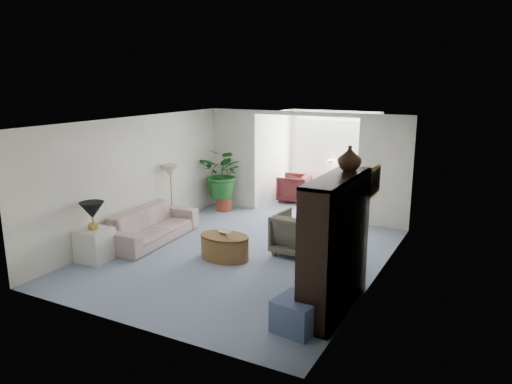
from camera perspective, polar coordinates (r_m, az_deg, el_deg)
The scene contains 26 objects.
floor at distance 9.14m, azimuth -1.77°, elevation -7.50°, with size 6.00×6.00×0.00m, color #8A9AB6.
sunroom_floor at distance 12.70m, azimuth 7.39°, elevation -1.61°, with size 2.60×2.60×0.00m, color #8A9AB6.
back_pier_left at distance 12.26m, azimuth -2.63°, elevation 3.93°, with size 1.20×0.12×2.50m, color white.
back_pier_right at distance 10.87m, azimuth 14.94°, elevation 2.27°, with size 1.20×0.12×2.50m, color white.
back_header at distance 11.28m, azimuth 5.77°, elevation 9.20°, with size 2.60×0.12×0.10m, color white.
window_pane at distance 13.42m, azimuth 9.20°, elevation 5.24°, with size 2.20×0.02×1.50m, color white.
window_blinds at distance 13.40m, azimuth 9.15°, elevation 5.23°, with size 2.20×0.02×1.50m, color white.
framed_picture at distance 7.69m, azimuth 13.91°, elevation 1.31°, with size 0.04×0.50×0.40m, color beige.
sofa at distance 10.07m, azimuth -12.21°, elevation -3.85°, with size 2.25×0.88×0.66m, color beige.
end_table at distance 9.28m, azimuth -18.52°, elevation -5.93°, with size 0.54×0.54×0.60m, color silver.
table_lamp at distance 9.09m, azimuth -18.82°, elevation -2.06°, with size 0.44×0.44×0.30m, color black.
floor_lamp at distance 10.83m, azimuth -10.10°, elevation 2.48°, with size 0.36×0.36×0.28m, color beige.
coffee_table at distance 8.93m, azimuth -3.73°, elevation -6.51°, with size 0.95×0.95×0.45m, color brown.
coffee_bowl at distance 8.95m, azimuth -3.70°, elevation -4.74°, with size 0.23×0.23×0.06m, color silver.
coffee_cup at distance 8.68m, azimuth -3.26°, elevation -5.16°, with size 0.11×0.11×0.10m, color beige.
wingback_chair at distance 9.14m, azimuth 5.06°, elevation -4.93°, with size 0.84×0.87×0.79m, color #5B5648.
side_table_dark at distance 9.20m, azimuth 9.82°, elevation -5.41°, with size 0.54×0.43×0.65m, color black.
entertainment_cabinet at distance 6.88m, azimuth 9.35°, elevation -6.16°, with size 0.47×1.76×1.95m, color black.
cabinet_urn at distance 7.06m, azimuth 11.00°, elevation 3.95°, with size 0.34×0.34×0.36m, color black.
ottoman at distance 6.56m, azimuth 4.90°, elevation -14.24°, with size 0.55×0.55×0.44m, color slate.
plant_pot at distance 12.15m, azimuth -3.81°, elevation -1.43°, with size 0.40×0.40×0.32m, color brown.
house_plant at distance 11.97m, azimuth -3.87°, elevation 2.20°, with size 1.13×0.98×1.25m, color #206023.
sunroom_chair_blue at distance 12.49m, azimuth 10.87°, elevation -0.48°, with size 0.68×0.70×0.64m, color slate.
sunroom_chair_maroon at distance 12.98m, azimuth 4.55°, elevation 0.46°, with size 0.78×0.81×0.73m, color #5B201F.
sunroom_table at distance 13.42m, azimuth 8.75°, elevation 0.41°, with size 0.47×0.36×0.57m, color brown.
shelf_clutter at distance 6.69m, azimuth 8.29°, elevation -6.68°, with size 0.30×0.99×1.06m.
Camera 1 is at (4.23, -7.43, 3.25)m, focal length 33.83 mm.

